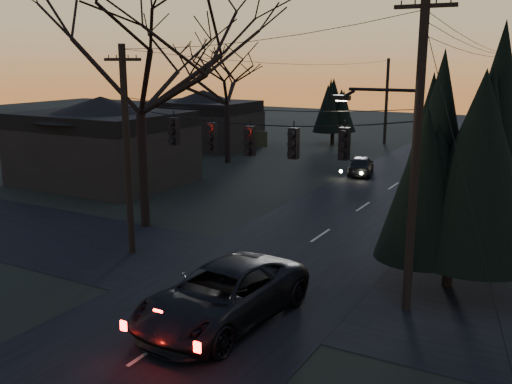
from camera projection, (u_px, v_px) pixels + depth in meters
The scene contains 15 objects.
main_road at pixel (350, 215), 29.57m from camera, with size 8.00×120.00×0.02m, color black.
cross_road at pixel (257, 278), 21.06m from camera, with size 60.00×7.00×0.02m, color black.
utility_pole_right at pixel (406, 310), 18.46m from camera, with size 5.00×0.30×10.00m, color black, non-canonical shape.
utility_pole_left at pixel (132, 253), 23.90m from camera, with size 1.80×0.30×8.50m, color black, non-canonical shape.
utility_pole_far_r at pixel (504, 168), 42.29m from camera, with size 1.80×0.30×8.50m, color black, non-canonical shape.
utility_pole_far_l at pixel (384, 144), 54.54m from camera, with size 0.30×0.30×8.00m, color black, non-canonical shape.
span_signal_assembly at pixel (252, 139), 19.99m from camera, with size 11.50×0.44×1.66m.
bare_tree_left at pixel (139, 66), 26.01m from camera, with size 11.12×11.12×10.86m.
evergreen_right at pixel (457, 160), 19.36m from camera, with size 4.67×4.67×7.96m.
bare_tree_dist at pixel (227, 80), 43.36m from camera, with size 7.64×7.64×9.07m.
evergreen_dist at pixel (333, 107), 53.56m from camera, with size 3.15×3.15×5.85m.
house_left_near at pixel (103, 140), 36.98m from camera, with size 10.00×8.00×5.60m.
house_left_far at pixel (204, 119), 52.06m from camera, with size 9.00×7.00×5.20m.
suv_near at pixel (223, 295), 17.38m from camera, with size 2.92×6.34×1.76m, color black.
sedan_oncoming_a at pixel (361, 165), 39.75m from camera, with size 1.61×3.99×1.36m, color black.
Camera 1 is at (9.56, -7.31, 7.91)m, focal length 40.00 mm.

